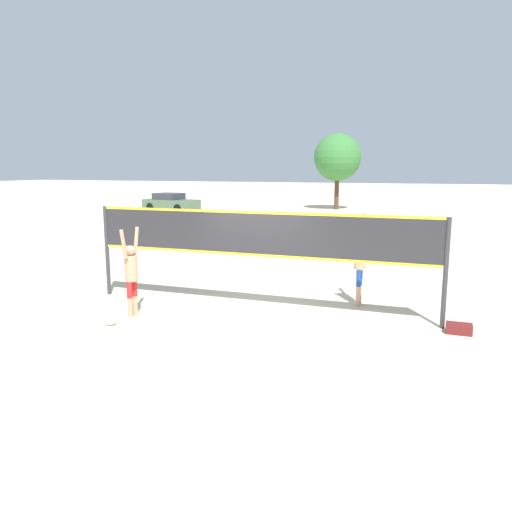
% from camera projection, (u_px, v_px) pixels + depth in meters
% --- Properties ---
extents(ground_plane, '(200.00, 200.00, 0.00)m').
position_uv_depth(ground_plane, '(256.00, 309.00, 11.81)').
color(ground_plane, beige).
extents(volleyball_net, '(8.38, 0.10, 2.32)m').
position_uv_depth(volleyball_net, '(256.00, 239.00, 11.51)').
color(volleyball_net, '#38383D').
rests_on(volleyball_net, ground_plane).
extents(player_spiker, '(0.28, 0.69, 2.00)m').
position_uv_depth(player_spiker, '(131.00, 271.00, 11.07)').
color(player_spiker, tan).
rests_on(player_spiker, ground_plane).
extents(player_blocker, '(0.28, 0.72, 2.24)m').
position_uv_depth(player_blocker, '(360.00, 258.00, 11.89)').
color(player_blocker, tan).
rests_on(player_blocker, ground_plane).
extents(volleyball, '(0.22, 0.22, 0.22)m').
position_uv_depth(volleyball, '(111.00, 321.00, 10.55)').
color(volleyball, silver).
rests_on(volleyball, ground_plane).
extents(gear_bag, '(0.50, 0.29, 0.21)m').
position_uv_depth(gear_bag, '(459.00, 329.00, 10.04)').
color(gear_bag, maroon).
rests_on(gear_bag, ground_plane).
extents(parked_car_near, '(4.56, 2.56, 1.39)m').
position_uv_depth(parked_car_near, '(171.00, 203.00, 38.26)').
color(parked_car_near, '#4C6B4C').
rests_on(parked_car_near, ground_plane).
extents(tree_left_cluster, '(3.73, 3.73, 5.98)m').
position_uv_depth(tree_left_cluster, '(338.00, 158.00, 39.40)').
color(tree_left_cluster, '#4C3823').
rests_on(tree_left_cluster, ground_plane).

